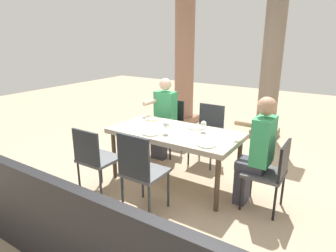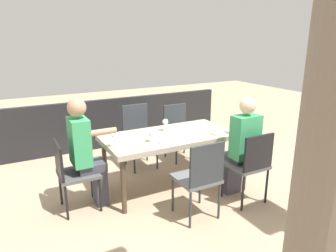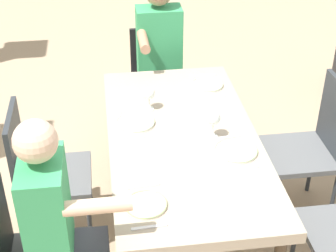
# 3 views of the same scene
# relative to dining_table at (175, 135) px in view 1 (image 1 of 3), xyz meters

# --- Properties ---
(ground_plane) EXTENTS (16.00, 16.00, 0.00)m
(ground_plane) POSITION_rel_dining_table_xyz_m (0.00, 0.00, -0.68)
(ground_plane) COLOR tan
(dining_table) EXTENTS (1.74, 0.88, 0.74)m
(dining_table) POSITION_rel_dining_table_xyz_m (0.00, 0.00, 0.00)
(dining_table) COLOR tan
(dining_table) RESTS_ON ground
(chair_west_north) EXTENTS (0.44, 0.44, 0.91)m
(chair_west_north) POSITION_rel_dining_table_xyz_m (-0.64, 0.86, -0.14)
(chair_west_north) COLOR #4F4F50
(chair_west_north) RESTS_ON ground
(chair_west_south) EXTENTS (0.44, 0.44, 0.90)m
(chair_west_south) POSITION_rel_dining_table_xyz_m (-0.64, -0.86, -0.15)
(chair_west_south) COLOR #5B5E61
(chair_west_south) RESTS_ON ground
(chair_mid_north) EXTENTS (0.44, 0.44, 0.92)m
(chair_mid_north) POSITION_rel_dining_table_xyz_m (0.08, 0.86, -0.15)
(chair_mid_north) COLOR #5B5E61
(chair_mid_north) RESTS_ON ground
(chair_mid_south) EXTENTS (0.44, 0.44, 0.97)m
(chair_mid_south) POSITION_rel_dining_table_xyz_m (0.08, -0.86, -0.12)
(chair_mid_south) COLOR #5B5E61
(chair_mid_south) RESTS_ON ground
(chair_head_east) EXTENTS (0.44, 0.44, 0.85)m
(chair_head_east) POSITION_rel_dining_table_xyz_m (1.28, 0.00, -0.18)
(chair_head_east) COLOR #4F4F50
(chair_head_east) RESTS_ON ground
(diner_woman_green) EXTENTS (0.35, 0.49, 1.30)m
(diner_woman_green) POSITION_rel_dining_table_xyz_m (-0.64, 0.68, 0.02)
(diner_woman_green) COLOR #3F3F4C
(diner_woman_green) RESTS_ON ground
(diner_man_white) EXTENTS (0.49, 0.35, 1.33)m
(diner_man_white) POSITION_rel_dining_table_xyz_m (1.10, 0.00, 0.04)
(diner_man_white) COLOR #3F3F4C
(diner_man_white) RESTS_ON ground
(stone_column_near) EXTENTS (0.56, 0.56, 3.01)m
(stone_column_near) POSITION_rel_dining_table_xyz_m (-1.35, 2.59, 0.80)
(stone_column_near) COLOR #936B56
(stone_column_near) RESTS_ON ground
(stone_column_centre) EXTENTS (0.49, 0.49, 3.05)m
(stone_column_centre) POSITION_rel_dining_table_xyz_m (0.53, 2.59, 0.83)
(stone_column_centre) COLOR gray
(stone_column_centre) RESTS_ON ground
(patio_railing) EXTENTS (4.14, 0.10, 0.90)m
(patio_railing) POSITION_rel_dining_table_xyz_m (0.00, -1.95, -0.23)
(patio_railing) COLOR black
(patio_railing) RESTS_ON ground
(plate_0) EXTENTS (0.21, 0.21, 0.02)m
(plate_0) POSITION_rel_dining_table_xyz_m (-0.58, 0.28, 0.07)
(plate_0) COLOR silver
(plate_0) RESTS_ON dining_table
(fork_0) EXTENTS (0.03, 0.17, 0.01)m
(fork_0) POSITION_rel_dining_table_xyz_m (-0.73, 0.28, 0.07)
(fork_0) COLOR silver
(fork_0) RESTS_ON dining_table
(spoon_0) EXTENTS (0.03, 0.17, 0.01)m
(spoon_0) POSITION_rel_dining_table_xyz_m (-0.43, 0.28, 0.07)
(spoon_0) COLOR silver
(spoon_0) RESTS_ON dining_table
(plate_1) EXTENTS (0.24, 0.24, 0.02)m
(plate_1) POSITION_rel_dining_table_xyz_m (-0.20, -0.27, 0.07)
(plate_1) COLOR white
(plate_1) RESTS_ON dining_table
(wine_glass_1) EXTENTS (0.08, 0.08, 0.17)m
(wine_glass_1) POSITION_rel_dining_table_xyz_m (-0.03, -0.17, 0.19)
(wine_glass_1) COLOR white
(wine_glass_1) RESTS_ON dining_table
(fork_1) EXTENTS (0.02, 0.17, 0.01)m
(fork_1) POSITION_rel_dining_table_xyz_m (-0.35, -0.27, 0.07)
(fork_1) COLOR silver
(fork_1) RESTS_ON dining_table
(spoon_1) EXTENTS (0.03, 0.17, 0.01)m
(spoon_1) POSITION_rel_dining_table_xyz_m (-0.05, -0.27, 0.07)
(spoon_1) COLOR silver
(spoon_1) RESTS_ON dining_table
(plate_2) EXTENTS (0.23, 0.23, 0.02)m
(plate_2) POSITION_rel_dining_table_xyz_m (0.17, 0.27, 0.07)
(plate_2) COLOR white
(plate_2) RESTS_ON dining_table
(wine_glass_2) EXTENTS (0.08, 0.08, 0.15)m
(wine_glass_2) POSITION_rel_dining_table_xyz_m (0.34, 0.17, 0.17)
(wine_glass_2) COLOR white
(wine_glass_2) RESTS_ON dining_table
(fork_2) EXTENTS (0.02, 0.17, 0.01)m
(fork_2) POSITION_rel_dining_table_xyz_m (0.02, 0.27, 0.07)
(fork_2) COLOR silver
(fork_2) RESTS_ON dining_table
(spoon_2) EXTENTS (0.02, 0.17, 0.01)m
(spoon_2) POSITION_rel_dining_table_xyz_m (0.32, 0.27, 0.07)
(spoon_2) COLOR silver
(spoon_2) RESTS_ON dining_table
(plate_3) EXTENTS (0.21, 0.21, 0.02)m
(plate_3) POSITION_rel_dining_table_xyz_m (0.59, -0.26, 0.07)
(plate_3) COLOR white
(plate_3) RESTS_ON dining_table
(fork_3) EXTENTS (0.03, 0.17, 0.01)m
(fork_3) POSITION_rel_dining_table_xyz_m (0.44, -0.26, 0.07)
(fork_3) COLOR silver
(fork_3) RESTS_ON dining_table
(spoon_3) EXTENTS (0.02, 0.17, 0.01)m
(spoon_3) POSITION_rel_dining_table_xyz_m (0.74, -0.26, 0.07)
(spoon_3) COLOR silver
(spoon_3) RESTS_ON dining_table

